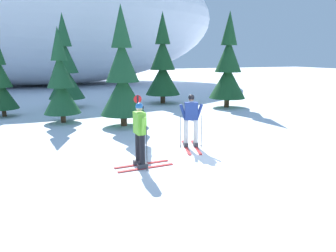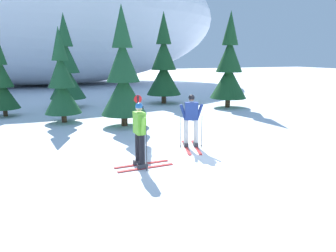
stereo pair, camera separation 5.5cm
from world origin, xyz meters
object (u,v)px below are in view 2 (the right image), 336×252
object	(u,v)px
trail_marker_post	(138,116)
skier_lime_jacket	(140,133)
pine_tree_far_left	(2,84)
pine_tree_center_left	(66,69)
skier_navy_jacket	(191,120)
pine_tree_far_right	(229,68)
pine_tree_center_right	(123,77)
pine_tree_left	(62,83)
pine_tree_right	(164,66)

from	to	relation	value
trail_marker_post	skier_lime_jacket	bearing A→B (deg)	-105.64
pine_tree_far_left	pine_tree_center_left	bearing A→B (deg)	28.55
skier_navy_jacket	pine_tree_center_left	distance (m)	10.87
pine_tree_far_right	skier_navy_jacket	bearing A→B (deg)	-129.89
pine_tree_center_right	trail_marker_post	size ratio (longest dim) A/B	3.03
pine_tree_far_right	pine_tree_left	bearing A→B (deg)	-174.01
pine_tree_far_left	pine_tree_center_left	world-z (taller)	pine_tree_center_left
skier_lime_jacket	pine_tree_far_left	xyz separation A→B (m)	(-4.16, 9.85, 0.69)
pine_tree_left	pine_tree_right	distance (m)	7.56
skier_navy_jacket	pine_tree_far_left	xyz separation A→B (m)	(-6.33, 8.58, 0.71)
skier_navy_jacket	pine_tree_left	world-z (taller)	pine_tree_left
skier_lime_jacket	pine_tree_right	bearing A→B (deg)	65.86
pine_tree_center_left	pine_tree_far_right	bearing A→B (deg)	-21.45
pine_tree_center_left	trail_marker_post	bearing A→B (deg)	-79.95
skier_lime_jacket	pine_tree_center_right	bearing A→B (deg)	80.37
pine_tree_left	pine_tree_center_right	xyz separation A→B (m)	(2.41, -1.76, 0.35)
skier_navy_jacket	pine_tree_left	bearing A→B (deg)	121.88
pine_tree_left	pine_tree_center_right	distance (m)	3.01
trail_marker_post	pine_tree_far_left	bearing A→B (deg)	123.64
pine_tree_left	pine_tree_right	bearing A→B (deg)	31.13
pine_tree_center_left	pine_tree_center_right	size ratio (longest dim) A/B	1.06
skier_lime_jacket	pine_tree_left	bearing A→B (deg)	101.80
skier_lime_jacket	pine_tree_center_left	distance (m)	11.73
pine_tree_far_left	pine_tree_far_right	xyz separation A→B (m)	(12.08, -1.69, 0.66)
pine_tree_center_right	pine_tree_left	bearing A→B (deg)	143.84
pine_tree_far_left	pine_tree_left	world-z (taller)	pine_tree_left
skier_navy_jacket	pine_tree_far_right	size ratio (longest dim) A/B	0.32
skier_navy_jacket	pine_tree_right	distance (m)	10.28
pine_tree_left	trail_marker_post	world-z (taller)	pine_tree_left
pine_tree_center_right	pine_tree_far_right	xyz separation A→B (m)	(7.00, 2.75, 0.17)
pine_tree_far_left	pine_tree_far_right	bearing A→B (deg)	-7.98
skier_navy_jacket	pine_tree_left	size ratio (longest dim) A/B	0.42
skier_lime_jacket	pine_tree_far_right	distance (m)	11.45
pine_tree_far_left	pine_tree_right	xyz separation A→B (m)	(9.12, 1.22, 0.73)
skier_navy_jacket	pine_tree_center_right	size ratio (longest dim) A/B	0.35
skier_lime_jacket	pine_tree_left	world-z (taller)	pine_tree_left
pine_tree_center_left	pine_tree_center_right	bearing A→B (deg)	-73.70
skier_navy_jacket	pine_tree_center_right	distance (m)	4.48
skier_lime_jacket	pine_tree_center_left	xyz separation A→B (m)	(-0.90, 11.62, 1.30)
skier_navy_jacket	trail_marker_post	bearing A→B (deg)	139.17
skier_lime_jacket	pine_tree_far_left	size ratio (longest dim) A/B	0.46
pine_tree_center_right	pine_tree_right	world-z (taller)	pine_tree_right
pine_tree_center_left	pine_tree_far_right	size ratio (longest dim) A/B	0.98
skier_navy_jacket	pine_tree_right	bearing A→B (deg)	74.10
pine_tree_center_right	pine_tree_far_left	bearing A→B (deg)	138.78
pine_tree_center_right	pine_tree_far_right	size ratio (longest dim) A/B	0.93
pine_tree_left	trail_marker_post	size ratio (longest dim) A/B	2.54
pine_tree_far_left	pine_tree_far_right	world-z (taller)	pine_tree_far_right
pine_tree_far_left	pine_tree_left	distance (m)	3.78
skier_navy_jacket	pine_tree_far_right	xyz separation A→B (m)	(5.75, 6.88, 1.36)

